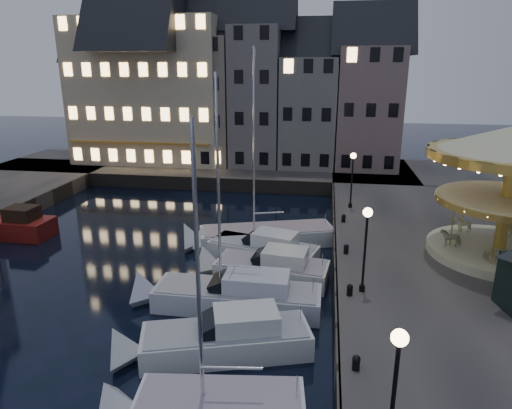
% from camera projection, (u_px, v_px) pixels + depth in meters
% --- Properties ---
extents(ground, '(160.00, 160.00, 0.00)m').
position_uv_depth(ground, '(211.00, 314.00, 22.22)').
color(ground, black).
rests_on(ground, ground).
extents(quay_east, '(16.00, 56.00, 1.30)m').
position_uv_depth(quay_east, '(479.00, 269.00, 25.64)').
color(quay_east, '#474442').
rests_on(quay_east, ground).
extents(quay_north, '(44.00, 12.00, 1.30)m').
position_uv_depth(quay_north, '(203.00, 170.00, 49.65)').
color(quay_north, '#474442').
rests_on(quay_north, ground).
extents(quaywall_e, '(0.15, 44.00, 1.30)m').
position_uv_depth(quaywall_e, '(335.00, 260.00, 26.81)').
color(quaywall_e, '#47423A').
rests_on(quaywall_e, ground).
extents(quaywall_n, '(48.00, 0.15, 1.30)m').
position_uv_depth(quaywall_n, '(206.00, 184.00, 43.69)').
color(quaywall_n, '#47423A').
rests_on(quaywall_n, ground).
extents(streetlamp_a, '(0.44, 0.44, 4.17)m').
position_uv_depth(streetlamp_a, '(395.00, 380.00, 11.48)').
color(streetlamp_a, black).
rests_on(streetlamp_a, quay_east).
extents(streetlamp_b, '(0.44, 0.44, 4.17)m').
position_uv_depth(streetlamp_b, '(366.00, 238.00, 20.93)').
color(streetlamp_b, black).
rests_on(streetlamp_b, quay_east).
extents(streetlamp_c, '(0.44, 0.44, 4.17)m').
position_uv_depth(streetlamp_c, '(352.00, 172.00, 33.68)').
color(streetlamp_c, black).
rests_on(streetlamp_c, quay_east).
extents(bollard_a, '(0.30, 0.30, 0.57)m').
position_uv_depth(bollard_a, '(356.00, 362.00, 16.06)').
color(bollard_a, black).
rests_on(bollard_a, quay_east).
extents(bollard_b, '(0.30, 0.30, 0.57)m').
position_uv_depth(bollard_b, '(350.00, 289.00, 21.25)').
color(bollard_b, black).
rests_on(bollard_b, quay_east).
extents(bollard_c, '(0.30, 0.30, 0.57)m').
position_uv_depth(bollard_c, '(346.00, 248.00, 25.97)').
color(bollard_c, black).
rests_on(bollard_c, quay_east).
extents(bollard_d, '(0.30, 0.30, 0.57)m').
position_uv_depth(bollard_d, '(344.00, 218.00, 31.17)').
color(bollard_d, black).
rests_on(bollard_d, quay_east).
extents(townhouse_na, '(5.50, 8.00, 12.80)m').
position_uv_depth(townhouse_na, '(106.00, 100.00, 51.14)').
color(townhouse_na, gray).
rests_on(townhouse_na, quay_north).
extents(townhouse_nb, '(6.16, 8.00, 13.80)m').
position_uv_depth(townhouse_nb, '(152.00, 96.00, 50.19)').
color(townhouse_nb, tan).
rests_on(townhouse_nb, quay_north).
extents(townhouse_nc, '(6.82, 8.00, 14.80)m').
position_uv_depth(townhouse_nc, '(205.00, 92.00, 49.15)').
color(townhouse_nc, gray).
rests_on(townhouse_nc, quay_north).
extents(townhouse_nd, '(5.50, 8.00, 15.80)m').
position_uv_depth(townhouse_nd, '(258.00, 88.00, 48.16)').
color(townhouse_nd, slate).
rests_on(townhouse_nd, quay_north).
extents(townhouse_ne, '(6.16, 8.00, 12.80)m').
position_uv_depth(townhouse_ne, '(309.00, 103.00, 47.80)').
color(townhouse_ne, slate).
rests_on(townhouse_ne, quay_north).
extents(townhouse_nf, '(6.82, 8.00, 13.80)m').
position_uv_depth(townhouse_nf, '(368.00, 99.00, 46.76)').
color(townhouse_nf, slate).
rests_on(townhouse_nf, quay_north).
extents(hotel_corner, '(17.60, 9.00, 16.80)m').
position_uv_depth(hotel_corner, '(151.00, 82.00, 49.74)').
color(hotel_corner, beige).
rests_on(hotel_corner, quay_north).
extents(motorboat_a, '(6.77, 2.88, 11.16)m').
position_uv_depth(motorboat_a, '(203.00, 409.00, 15.32)').
color(motorboat_a, silver).
rests_on(motorboat_a, ground).
extents(motorboat_b, '(8.03, 4.44, 2.15)m').
position_uv_depth(motorboat_b, '(217.00, 340.00, 18.96)').
color(motorboat_b, silver).
rests_on(motorboat_b, ground).
extents(motorboat_c, '(9.25, 2.45, 12.34)m').
position_uv_depth(motorboat_c, '(229.00, 295.00, 22.59)').
color(motorboat_c, silver).
rests_on(motorboat_c, ground).
extents(motorboat_d, '(7.34, 3.16, 2.15)m').
position_uv_depth(motorboat_d, '(265.00, 269.00, 25.59)').
color(motorboat_d, silver).
rests_on(motorboat_d, ground).
extents(motorboat_e, '(7.79, 4.05, 2.15)m').
position_uv_depth(motorboat_e, '(257.00, 250.00, 28.28)').
color(motorboat_e, silver).
rests_on(motorboat_e, ground).
extents(motorboat_f, '(9.97, 5.39, 13.35)m').
position_uv_depth(motorboat_f, '(259.00, 237.00, 30.71)').
color(motorboat_f, silver).
rests_on(motorboat_f, ground).
extents(red_fishing_boat, '(6.87, 2.60, 5.74)m').
position_uv_depth(red_fishing_boat, '(7.00, 226.00, 32.21)').
color(red_fishing_boat, maroon).
rests_on(red_fishing_boat, ground).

